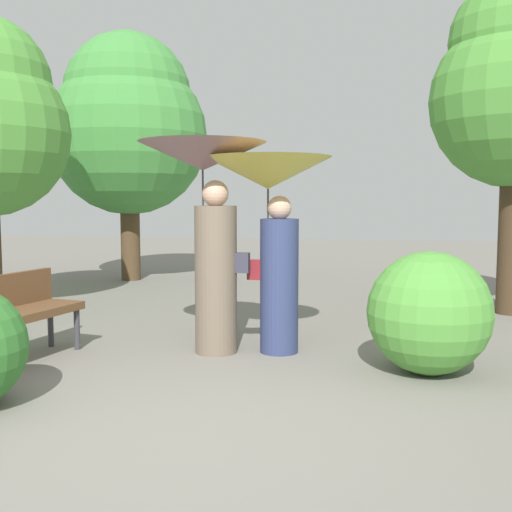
{
  "coord_description": "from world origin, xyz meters",
  "views": [
    {
      "loc": [
        1.28,
        -3.82,
        1.55
      ],
      "look_at": [
        0.0,
        2.56,
        0.95
      ],
      "focal_mm": 42.58,
      "sensor_mm": 36.0,
      "label": 1
    }
  ],
  "objects_px": {
    "person_left": "(208,202)",
    "person_right": "(271,206)",
    "park_bench": "(9,310)",
    "tree_mid_left": "(128,124)"
  },
  "relations": [
    {
      "from": "person_left",
      "to": "person_right",
      "type": "distance_m",
      "value": 0.64
    },
    {
      "from": "person_left",
      "to": "park_bench",
      "type": "bearing_deg",
      "value": 112.79
    },
    {
      "from": "park_bench",
      "to": "tree_mid_left",
      "type": "relative_size",
      "value": 0.33
    },
    {
      "from": "park_bench",
      "to": "person_left",
      "type": "bearing_deg",
      "value": -55.18
    },
    {
      "from": "person_left",
      "to": "park_bench",
      "type": "relative_size",
      "value": 1.36
    },
    {
      "from": "tree_mid_left",
      "to": "person_left",
      "type": "bearing_deg",
      "value": -59.49
    },
    {
      "from": "person_left",
      "to": "park_bench",
      "type": "height_order",
      "value": "person_left"
    },
    {
      "from": "person_left",
      "to": "tree_mid_left",
      "type": "distance_m",
      "value": 6.11
    },
    {
      "from": "park_bench",
      "to": "tree_mid_left",
      "type": "height_order",
      "value": "tree_mid_left"
    },
    {
      "from": "park_bench",
      "to": "person_right",
      "type": "bearing_deg",
      "value": -58.28
    }
  ]
}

